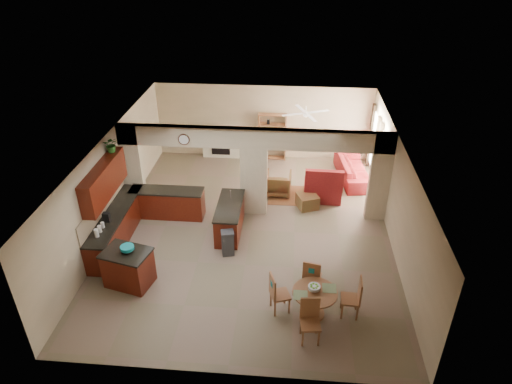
# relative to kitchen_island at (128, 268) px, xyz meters

# --- Properties ---
(floor) EXTENTS (10.00, 10.00, 0.00)m
(floor) POSITION_rel_kitchen_island_xyz_m (2.78, 2.54, -0.49)
(floor) COLOR #756251
(floor) RESTS_ON ground
(ceiling) EXTENTS (10.00, 10.00, 0.00)m
(ceiling) POSITION_rel_kitchen_island_xyz_m (2.78, 2.54, 2.31)
(ceiling) COLOR white
(ceiling) RESTS_ON wall_back
(wall_back) EXTENTS (8.00, 0.00, 8.00)m
(wall_back) POSITION_rel_kitchen_island_xyz_m (2.78, 7.54, 0.91)
(wall_back) COLOR #C9B593
(wall_back) RESTS_ON floor
(wall_front) EXTENTS (8.00, 0.00, 8.00)m
(wall_front) POSITION_rel_kitchen_island_xyz_m (2.78, -2.46, 0.91)
(wall_front) COLOR #C9B593
(wall_front) RESTS_ON floor
(wall_left) EXTENTS (0.00, 10.00, 10.00)m
(wall_left) POSITION_rel_kitchen_island_xyz_m (-1.22, 2.54, 0.91)
(wall_left) COLOR #C9B593
(wall_left) RESTS_ON floor
(wall_right) EXTENTS (0.00, 10.00, 10.00)m
(wall_right) POSITION_rel_kitchen_island_xyz_m (6.78, 2.54, 0.91)
(wall_right) COLOR #C9B593
(wall_right) RESTS_ON floor
(partition_left_pier) EXTENTS (0.60, 0.25, 2.80)m
(partition_left_pier) POSITION_rel_kitchen_island_xyz_m (-0.92, 3.54, 0.91)
(partition_left_pier) COLOR #C9B593
(partition_left_pier) RESTS_ON floor
(partition_center_pier) EXTENTS (0.80, 0.25, 2.20)m
(partition_center_pier) POSITION_rel_kitchen_island_xyz_m (2.78, 3.54, 0.61)
(partition_center_pier) COLOR #C9B593
(partition_center_pier) RESTS_ON floor
(partition_right_pier) EXTENTS (0.60, 0.25, 2.80)m
(partition_right_pier) POSITION_rel_kitchen_island_xyz_m (6.48, 3.54, 0.91)
(partition_right_pier) COLOR #C9B593
(partition_right_pier) RESTS_ON floor
(partition_header) EXTENTS (8.00, 0.25, 0.60)m
(partition_header) POSITION_rel_kitchen_island_xyz_m (2.78, 3.54, 2.01)
(partition_header) COLOR #C9B593
(partition_header) RESTS_ON partition_center_pier
(kitchen_counter) EXTENTS (2.52, 3.29, 1.48)m
(kitchen_counter) POSITION_rel_kitchen_island_xyz_m (-0.48, 2.29, -0.02)
(kitchen_counter) COLOR #420A07
(kitchen_counter) RESTS_ON floor
(upper_cabinets) EXTENTS (0.35, 2.40, 0.90)m
(upper_cabinets) POSITION_rel_kitchen_island_xyz_m (-1.04, 1.74, 1.43)
(upper_cabinets) COLOR #420A07
(upper_cabinets) RESTS_ON wall_left
(peninsula) EXTENTS (0.70, 1.85, 0.91)m
(peninsula) POSITION_rel_kitchen_island_xyz_m (2.18, 2.43, -0.03)
(peninsula) COLOR #420A07
(peninsula) RESTS_ON floor
(wall_clock) EXTENTS (0.34, 0.03, 0.34)m
(wall_clock) POSITION_rel_kitchen_island_xyz_m (0.78, 3.39, 1.96)
(wall_clock) COLOR #472317
(wall_clock) RESTS_ON partition_header
(rug) EXTENTS (1.60, 1.30, 0.01)m
(rug) POSITION_rel_kitchen_island_xyz_m (3.98, 4.64, -0.48)
(rug) COLOR brown
(rug) RESTS_ON floor
(fireplace) EXTENTS (1.60, 0.35, 1.20)m
(fireplace) POSITION_rel_kitchen_island_xyz_m (1.18, 7.37, 0.13)
(fireplace) COLOR silver
(fireplace) RESTS_ON floor
(shelving_unit) EXTENTS (1.00, 0.32, 1.80)m
(shelving_unit) POSITION_rel_kitchen_island_xyz_m (3.13, 7.36, 0.41)
(shelving_unit) COLOR brown
(shelving_unit) RESTS_ON floor
(window_a) EXTENTS (0.02, 0.90, 1.90)m
(window_a) POSITION_rel_kitchen_island_xyz_m (6.75, 4.84, 0.71)
(window_a) COLOR white
(window_a) RESTS_ON wall_right
(window_b) EXTENTS (0.02, 0.90, 1.90)m
(window_b) POSITION_rel_kitchen_island_xyz_m (6.75, 6.54, 0.71)
(window_b) COLOR white
(window_b) RESTS_ON wall_right
(glazed_door) EXTENTS (0.02, 0.70, 2.10)m
(glazed_door) POSITION_rel_kitchen_island_xyz_m (6.75, 5.69, 0.56)
(glazed_door) COLOR white
(glazed_door) RESTS_ON wall_right
(drape_a_left) EXTENTS (0.10, 0.28, 2.30)m
(drape_a_left) POSITION_rel_kitchen_island_xyz_m (6.71, 4.24, 0.71)
(drape_a_left) COLOR #441E1B
(drape_a_left) RESTS_ON wall_right
(drape_a_right) EXTENTS (0.10, 0.28, 2.30)m
(drape_a_right) POSITION_rel_kitchen_island_xyz_m (6.71, 5.44, 0.71)
(drape_a_right) COLOR #441E1B
(drape_a_right) RESTS_ON wall_right
(drape_b_left) EXTENTS (0.10, 0.28, 2.30)m
(drape_b_left) POSITION_rel_kitchen_island_xyz_m (6.71, 5.94, 0.71)
(drape_b_left) COLOR #441E1B
(drape_b_left) RESTS_ON wall_right
(drape_b_right) EXTENTS (0.10, 0.28, 2.30)m
(drape_b_right) POSITION_rel_kitchen_island_xyz_m (6.71, 7.14, 0.71)
(drape_b_right) COLOR #441E1B
(drape_b_right) RESTS_ON wall_right
(ceiling_fan) EXTENTS (1.00, 1.00, 0.10)m
(ceiling_fan) POSITION_rel_kitchen_island_xyz_m (4.28, 5.54, 2.07)
(ceiling_fan) COLOR white
(ceiling_fan) RESTS_ON ceiling
(kitchen_island) EXTENTS (1.28, 1.05, 0.97)m
(kitchen_island) POSITION_rel_kitchen_island_xyz_m (0.00, 0.00, 0.00)
(kitchen_island) COLOR #420A07
(kitchen_island) RESTS_ON floor
(teal_bowl) EXTENTS (0.33, 0.33, 0.16)m
(teal_bowl) POSITION_rel_kitchen_island_xyz_m (0.05, 0.03, 0.56)
(teal_bowl) COLOR teal
(teal_bowl) RESTS_ON kitchen_island
(trash_can) EXTENTS (0.38, 0.34, 0.68)m
(trash_can) POSITION_rel_kitchen_island_xyz_m (2.27, 1.37, -0.15)
(trash_can) COLOR #313033
(trash_can) RESTS_ON floor
(dining_table) EXTENTS (1.02, 1.02, 0.69)m
(dining_table) POSITION_rel_kitchen_island_xyz_m (4.54, -0.69, -0.02)
(dining_table) COLOR brown
(dining_table) RESTS_ON floor
(fruit_bowl) EXTENTS (0.28, 0.28, 0.15)m
(fruit_bowl) POSITION_rel_kitchen_island_xyz_m (4.51, -0.65, 0.28)
(fruit_bowl) COLOR #62C229
(fruit_bowl) RESTS_ON dining_table
(sofa) EXTENTS (2.51, 1.25, 0.70)m
(sofa) POSITION_rel_kitchen_island_xyz_m (6.08, 6.00, -0.14)
(sofa) COLOR maroon
(sofa) RESTS_ON floor
(chaise) EXTENTS (1.23, 1.01, 0.48)m
(chaise) POSITION_rel_kitchen_island_xyz_m (4.94, 4.60, -0.25)
(chaise) COLOR maroon
(chaise) RESTS_ON floor
(armchair) EXTENTS (0.84, 0.86, 0.76)m
(armchair) POSITION_rel_kitchen_island_xyz_m (3.50, 4.75, -0.11)
(armchair) COLOR maroon
(armchair) RESTS_ON floor
(ottoman) EXTENTS (0.78, 0.78, 0.44)m
(ottoman) POSITION_rel_kitchen_island_xyz_m (4.45, 3.96, -0.27)
(ottoman) COLOR maroon
(ottoman) RESTS_ON floor
(plant) EXTENTS (0.47, 0.43, 0.44)m
(plant) POSITION_rel_kitchen_island_xyz_m (-1.04, 2.58, 2.10)
(plant) COLOR #224E15
(plant) RESTS_ON upper_cabinets
(chair_north) EXTENTS (0.50, 0.50, 1.02)m
(chair_north) POSITION_rel_kitchen_island_xyz_m (4.49, -0.01, 0.07)
(chair_north) COLOR brown
(chair_north) RESTS_ON floor
(chair_east) EXTENTS (0.44, 0.44, 1.02)m
(chair_east) POSITION_rel_kitchen_island_xyz_m (5.43, -0.61, 0.07)
(chair_east) COLOR brown
(chair_east) RESTS_ON floor
(chair_south) EXTENTS (0.47, 0.47, 1.02)m
(chair_south) POSITION_rel_kitchen_island_xyz_m (4.42, -1.35, 0.07)
(chair_south) COLOR brown
(chair_south) RESTS_ON floor
(chair_west) EXTENTS (0.54, 0.54, 1.02)m
(chair_west) POSITION_rel_kitchen_island_xyz_m (3.68, -0.62, 0.07)
(chair_west) COLOR brown
(chair_west) RESTS_ON floor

